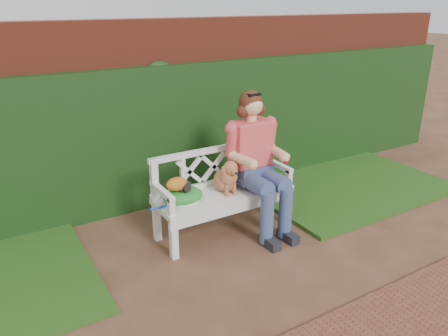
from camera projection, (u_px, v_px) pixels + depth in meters
ground at (228, 268)px, 4.17m from camera, size 60.00×60.00×0.00m
brick_wall at (146, 114)px, 5.30m from camera, size 10.00×0.30×2.20m
ivy_hedge at (154, 138)px, 5.21m from camera, size 10.00×0.18×1.70m
grass_right at (341, 183)px, 6.04m from camera, size 2.60×2.00×0.05m
garden_bench at (224, 212)px, 4.76m from camera, size 1.63×0.76×0.48m
seated_woman at (253, 160)px, 4.72m from camera, size 0.90×1.04×1.56m
dog at (226, 175)px, 4.61m from camera, size 0.30×0.38×0.38m
tennis_racket at (183, 202)px, 4.40m from camera, size 0.56×0.27×0.03m
green_bag at (183, 195)px, 4.41m from camera, size 0.50×0.44×0.14m
camera_item at (184, 186)px, 4.35m from camera, size 0.12×0.09×0.08m
baseball_glove at (177, 184)px, 4.32m from camera, size 0.23×0.18×0.14m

